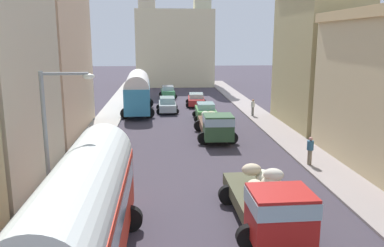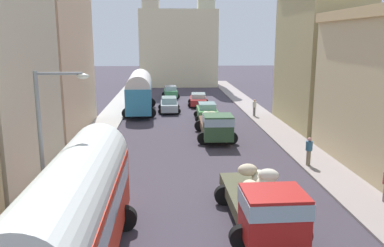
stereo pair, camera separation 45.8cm
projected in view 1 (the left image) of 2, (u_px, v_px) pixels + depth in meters
ground_plane at (187, 124)px, 35.10m from camera, size 154.00×154.00×0.00m
sidewalk_left at (104, 125)px, 34.54m from camera, size 2.50×70.00×0.14m
sidewalk_right at (267, 122)px, 35.63m from camera, size 2.50×70.00×0.14m
building_left_2 at (52, 57)px, 30.50m from camera, size 4.22×11.45×12.04m
building_right_2 at (317, 52)px, 33.29m from camera, size 5.20×9.96×12.60m
distant_church at (175, 42)px, 62.88m from camera, size 12.04×7.37×20.82m
parked_bus_0 at (84, 212)px, 12.18m from camera, size 3.24×9.77×3.98m
parked_bus_1 at (138, 90)px, 40.19m from camera, size 3.47×9.73×4.10m
cargo_truck_0 at (269, 202)px, 15.41m from camera, size 3.11×6.64×2.24m
cargo_truck_1 at (216, 125)px, 29.46m from camera, size 3.01×6.99×2.17m
car_0 at (206, 111)px, 36.91m from camera, size 2.37×3.99×1.58m
car_1 at (196, 100)px, 44.49m from camera, size 2.50×4.32×1.42m
car_2 at (167, 105)px, 40.77m from camera, size 2.32×4.21×1.55m
car_3 at (168, 92)px, 50.68m from camera, size 2.30×3.69×1.51m
pedestrian_0 at (310, 150)px, 23.24m from camera, size 0.42×0.42×1.82m
pedestrian_1 at (253, 107)px, 38.04m from camera, size 0.36×0.36×1.76m
streetlamp_near at (54, 139)px, 14.65m from camera, size 1.98×0.28×6.29m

